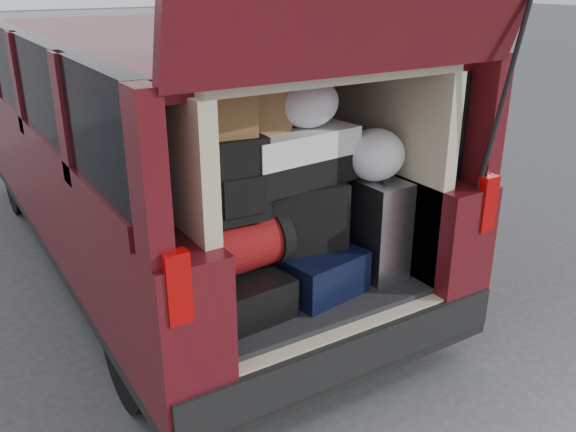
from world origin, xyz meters
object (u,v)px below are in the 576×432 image
navy_hardshell (308,267)px  silver_roller (375,227)px  twotone_duffel (294,156)px  backpack (236,180)px  black_hardshell (240,289)px  black_soft_case (296,215)px  red_duffel (242,243)px

navy_hardshell → silver_roller: 0.44m
navy_hardshell → twotone_duffel: 0.61m
navy_hardshell → backpack: bearing=173.3°
black_hardshell → backpack: size_ratio=1.26×
black_soft_case → backpack: 0.48m
black_hardshell → twotone_duffel: twotone_duffel is taller
black_soft_case → black_hardshell: bearing=-160.0°
red_duffel → black_hardshell: bearing=-161.8°
silver_roller → black_hardshell: bearing=176.2°
red_duffel → twotone_duffel: bearing=6.6°
navy_hardshell → black_soft_case: (-0.05, 0.05, 0.29)m
red_duffel → backpack: (-0.04, -0.02, 0.34)m
black_soft_case → backpack: size_ratio=1.22×
red_duffel → twotone_duffel: 0.52m
black_hardshell → twotone_duffel: bearing=8.2°
black_hardshell → navy_hardshell: 0.42m
silver_roller → red_duffel: bearing=175.2°
silver_roller → twotone_duffel: size_ratio=0.89×
navy_hardshell → black_soft_case: 0.30m
black_hardshell → navy_hardshell: bearing=-3.0°
black_hardshell → silver_roller: (0.83, -0.05, 0.18)m
navy_hardshell → twotone_duffel: bearing=111.5°
navy_hardshell → backpack: size_ratio=1.29×
black_hardshell → red_duffel: 0.25m
silver_roller → red_duffel: (-0.80, 0.06, 0.07)m
red_duffel → twotone_duffel: (0.35, 0.07, 0.38)m
black_hardshell → backpack: (-0.01, -0.01, 0.59)m
silver_roller → black_soft_case: 0.48m
black_hardshell → silver_roller: bearing=-7.3°
black_hardshell → twotone_duffel: size_ratio=0.82×
red_duffel → twotone_duffel: twotone_duffel is taller
silver_roller → red_duffel: 0.80m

